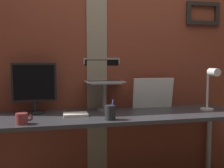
# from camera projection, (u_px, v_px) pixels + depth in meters

# --- Properties ---
(brick_wall_back) EXTENTS (3.48, 0.16, 2.53)m
(brick_wall_back) POSITION_uv_depth(u_px,v_px,m) (118.00, 52.00, 2.65)
(brick_wall_back) COLOR brown
(brick_wall_back) RESTS_ON ground_plane
(desk) EXTENTS (2.28, 0.63, 0.72)m
(desk) POSITION_uv_depth(u_px,v_px,m) (115.00, 121.00, 2.31)
(desk) COLOR #333338
(desk) RESTS_ON ground_plane
(monitor) EXTENTS (0.38, 0.18, 0.44)m
(monitor) POSITION_uv_depth(u_px,v_px,m) (34.00, 85.00, 2.33)
(monitor) COLOR black
(monitor) RESTS_ON desk
(laptop_stand) EXTENTS (0.28, 0.22, 0.26)m
(laptop_stand) POSITION_uv_depth(u_px,v_px,m) (104.00, 92.00, 2.47)
(laptop_stand) COLOR gray
(laptop_stand) RESTS_ON desk
(laptop) EXTENTS (0.35, 0.27, 0.22)m
(laptop) POSITION_uv_depth(u_px,v_px,m) (103.00, 75.00, 2.52)
(laptop) COLOR #ADB2B7
(laptop) RESTS_ON laptop_stand
(whiteboard_panel) EXTENTS (0.40, 0.06, 0.29)m
(whiteboard_panel) POSITION_uv_depth(u_px,v_px,m) (153.00, 93.00, 2.60)
(whiteboard_panel) COLOR white
(whiteboard_panel) RESTS_ON desk
(desk_lamp) EXTENTS (0.12, 0.20, 0.39)m
(desk_lamp) POSITION_uv_depth(u_px,v_px,m) (211.00, 84.00, 2.43)
(desk_lamp) COLOR white
(desk_lamp) RESTS_ON desk
(pen_cup) EXTENTS (0.08, 0.08, 0.16)m
(pen_cup) POSITION_uv_depth(u_px,v_px,m) (110.00, 113.00, 2.07)
(pen_cup) COLOR #262628
(pen_cup) RESTS_ON desk
(coffee_mug) EXTENTS (0.12, 0.09, 0.08)m
(coffee_mug) POSITION_uv_depth(u_px,v_px,m) (22.00, 119.00, 1.93)
(coffee_mug) COLOR maroon
(coffee_mug) RESTS_ON desk
(paper_clutter_stack) EXTENTS (0.20, 0.14, 0.02)m
(paper_clutter_stack) POSITION_uv_depth(u_px,v_px,m) (76.00, 114.00, 2.23)
(paper_clutter_stack) COLOR silver
(paper_clutter_stack) RESTS_ON desk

